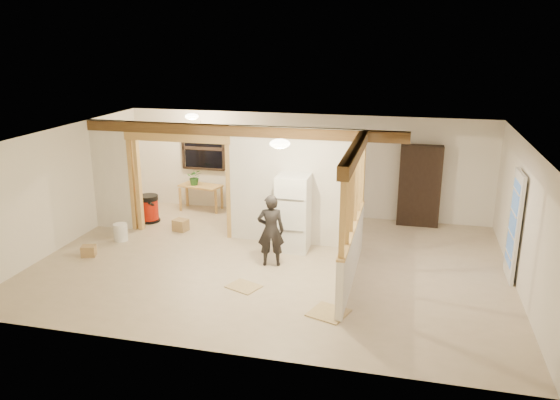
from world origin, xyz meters
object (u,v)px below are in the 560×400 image
(work_table, at_px, (201,197))
(refrigerator, at_px, (293,213))
(shop_vac, at_px, (149,208))
(bookshelf, at_px, (420,186))
(woman, at_px, (271,230))

(work_table, bearing_deg, refrigerator, -24.08)
(work_table, relative_size, shop_vac, 1.58)
(work_table, height_order, shop_vac, shop_vac)
(refrigerator, xyz_separation_m, shop_vac, (-3.73, 0.92, -0.46))
(bookshelf, bearing_deg, work_table, -178.81)
(woman, height_order, shop_vac, woman)
(refrigerator, bearing_deg, woman, -104.87)
(woman, relative_size, shop_vac, 2.14)
(woman, relative_size, work_table, 1.36)
(refrigerator, distance_m, woman, 0.94)
(woman, bearing_deg, refrigerator, -118.57)
(woman, distance_m, bookshelf, 4.16)
(refrigerator, distance_m, bookshelf, 3.34)
(work_table, distance_m, shop_vac, 1.46)
(refrigerator, height_order, bookshelf, bookshelf)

